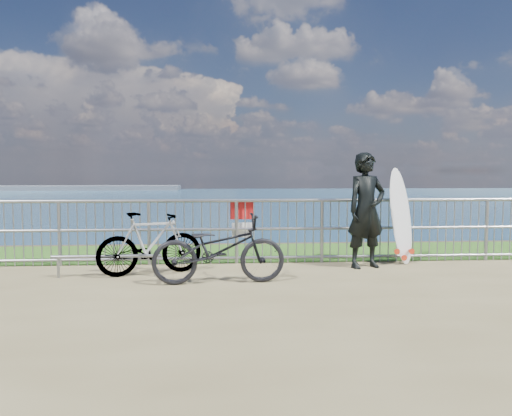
{
  "coord_description": "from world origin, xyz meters",
  "views": [
    {
      "loc": [
        -0.78,
        -7.0,
        1.62
      ],
      "look_at": [
        -0.19,
        1.2,
        1.0
      ],
      "focal_mm": 35.0,
      "sensor_mm": 36.0,
      "label": 1
    }
  ],
  "objects": [
    {
      "name": "bicycle_far",
      "position": [
        -1.87,
        0.77,
        0.49
      ],
      "size": [
        1.69,
        0.97,
        0.98
      ],
      "primitive_type": "imported",
      "rotation": [
        0.0,
        0.0,
        1.9
      ],
      "color": "black",
      "rests_on": "ground"
    },
    {
      "name": "railing",
      "position": [
        0.01,
        1.6,
        0.58
      ],
      "size": [
        10.06,
        0.1,
        1.13
      ],
      "color": "gray",
      "rests_on": "ground"
    },
    {
      "name": "grass_strip",
      "position": [
        0.0,
        2.7,
        0.01
      ],
      "size": [
        120.0,
        120.0,
        0.0
      ],
      "primitive_type": "plane",
      "color": "#275818",
      "rests_on": "ground"
    },
    {
      "name": "bicycle_near",
      "position": [
        -0.8,
        0.09,
        0.5
      ],
      "size": [
        1.94,
        0.8,
        1.0
      ],
      "primitive_type": "imported",
      "rotation": [
        0.0,
        0.0,
        1.65
      ],
      "color": "black",
      "rests_on": "ground"
    },
    {
      "name": "surfer",
      "position": [
        1.64,
        1.1,
        0.96
      ],
      "size": [
        0.81,
        0.65,
        1.92
      ],
      "primitive_type": "imported",
      "rotation": [
        0.0,
        0.0,
        0.31
      ],
      "color": "black",
      "rests_on": "ground"
    },
    {
      "name": "seascape",
      "position": [
        -43.75,
        147.49,
        -4.03
      ],
      "size": [
        260.0,
        260.0,
        5.0
      ],
      "color": "brown",
      "rests_on": "ground"
    },
    {
      "name": "surfboard",
      "position": [
        2.36,
        1.44,
        0.77
      ],
      "size": [
        0.56,
        0.53,
        1.68
      ],
      "color": "silver",
      "rests_on": "ground"
    },
    {
      "name": "bike_rack",
      "position": [
        -2.5,
        0.63,
        0.28
      ],
      "size": [
        1.65,
        0.05,
        0.34
      ],
      "color": "gray",
      "rests_on": "ground"
    }
  ]
}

